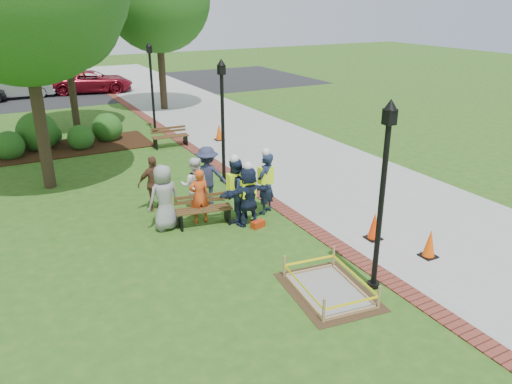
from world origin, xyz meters
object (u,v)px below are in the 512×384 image
lamp_near (383,184)px  hivis_worker_b (266,182)px  hivis_worker_a (248,194)px  cone_front (430,244)px  hivis_worker_c (235,189)px  wet_concrete_pad (329,283)px  bench_near (204,216)px

lamp_near → hivis_worker_b: (-0.09, 4.82, -1.48)m
hivis_worker_a → hivis_worker_b: size_ratio=0.93×
hivis_worker_a → hivis_worker_b: bearing=30.5°
cone_front → hivis_worker_c: size_ratio=0.38×
wet_concrete_pad → cone_front: 3.16m
wet_concrete_pad → hivis_worker_b: (0.93, 4.52, 0.77)m
wet_concrete_pad → hivis_worker_c: hivis_worker_c is taller
lamp_near → hivis_worker_a: (-0.94, 4.32, -1.54)m
bench_near → hivis_worker_c: bearing=-10.5°
hivis_worker_b → hivis_worker_c: (-1.07, -0.10, -0.00)m
wet_concrete_pad → hivis_worker_a: hivis_worker_a is taller
cone_front → hivis_worker_c: 5.46m
wet_concrete_pad → hivis_worker_c: bearing=91.9°
bench_near → hivis_worker_a: bearing=-26.6°
bench_near → hivis_worker_a: hivis_worker_a is taller
cone_front → hivis_worker_c: (-3.30, 4.31, 0.63)m
wet_concrete_pad → hivis_worker_b: hivis_worker_b is taller
wet_concrete_pad → hivis_worker_c: 4.48m
hivis_worker_c → wet_concrete_pad: bearing=-88.1°
bench_near → hivis_worker_a: (1.13, -0.57, 0.66)m
bench_near → hivis_worker_b: bearing=-1.9°
hivis_worker_b → hivis_worker_a: bearing=-149.5°
wet_concrete_pad → bench_near: bench_near is taller
lamp_near → hivis_worker_b: size_ratio=2.10×
cone_front → lamp_near: bearing=-169.2°
wet_concrete_pad → lamp_near: size_ratio=0.58×
hivis_worker_b → hivis_worker_c: bearing=-174.4°
hivis_worker_a → wet_concrete_pad: bearing=-91.1°
lamp_near → hivis_worker_b: lamp_near is taller
cone_front → hivis_worker_a: 5.01m
hivis_worker_a → hivis_worker_b: (0.85, 0.50, 0.06)m
bench_near → hivis_worker_b: (1.98, -0.06, 0.73)m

